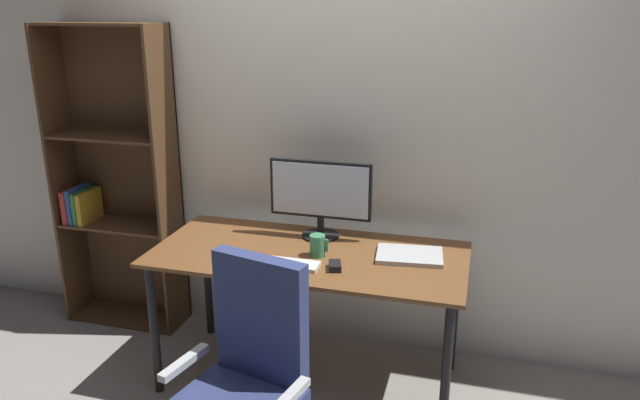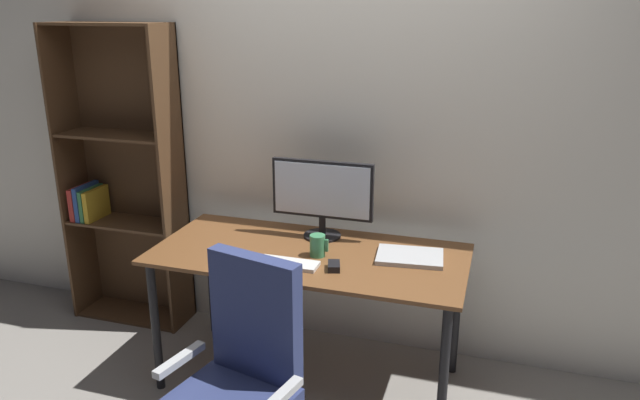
{
  "view_description": "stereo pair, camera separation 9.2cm",
  "coord_description": "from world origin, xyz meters",
  "px_view_note": "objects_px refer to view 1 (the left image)",
  "views": [
    {
      "loc": [
        0.8,
        -2.65,
        1.92
      ],
      "look_at": [
        0.07,
        -0.04,
        1.03
      ],
      "focal_mm": 33.49,
      "sensor_mm": 36.0,
      "label": 1
    },
    {
      "loc": [
        0.88,
        -2.62,
        1.92
      ],
      "look_at": [
        0.07,
        -0.04,
        1.03
      ],
      "focal_mm": 33.49,
      "sensor_mm": 36.0,
      "label": 2
    }
  ],
  "objects_px": {
    "mouse": "(335,266)",
    "coffee_mug": "(318,246)",
    "desk": "(309,267)",
    "bookshelf": "(116,182)",
    "office_chair": "(243,399)",
    "laptop": "(409,255)",
    "keyboard": "(289,264)",
    "monitor": "(320,194)"
  },
  "relations": [
    {
      "from": "mouse",
      "to": "coffee_mug",
      "type": "xyz_separation_m",
      "value": [
        -0.12,
        0.13,
        0.04
      ]
    },
    {
      "from": "coffee_mug",
      "to": "bookshelf",
      "type": "xyz_separation_m",
      "value": [
        -1.39,
        0.39,
        0.1
      ]
    },
    {
      "from": "laptop",
      "to": "bookshelf",
      "type": "height_order",
      "value": "bookshelf"
    },
    {
      "from": "coffee_mug",
      "to": "laptop",
      "type": "relative_size",
      "value": 0.34
    },
    {
      "from": "desk",
      "to": "bookshelf",
      "type": "distance_m",
      "value": 1.4
    },
    {
      "from": "laptop",
      "to": "keyboard",
      "type": "bearing_deg",
      "value": -161.35
    },
    {
      "from": "monitor",
      "to": "keyboard",
      "type": "height_order",
      "value": "monitor"
    },
    {
      "from": "desk",
      "to": "keyboard",
      "type": "xyz_separation_m",
      "value": [
        -0.04,
        -0.18,
        0.09
      ]
    },
    {
      "from": "office_chair",
      "to": "mouse",
      "type": "bearing_deg",
      "value": 87.05
    },
    {
      "from": "coffee_mug",
      "to": "bookshelf",
      "type": "height_order",
      "value": "bookshelf"
    },
    {
      "from": "desk",
      "to": "monitor",
      "type": "relative_size",
      "value": 2.88
    },
    {
      "from": "monitor",
      "to": "laptop",
      "type": "bearing_deg",
      "value": -16.77
    },
    {
      "from": "mouse",
      "to": "office_chair",
      "type": "bearing_deg",
      "value": -122.91
    },
    {
      "from": "coffee_mug",
      "to": "laptop",
      "type": "xyz_separation_m",
      "value": [
        0.44,
        0.1,
        -0.04
      ]
    },
    {
      "from": "mouse",
      "to": "laptop",
      "type": "bearing_deg",
      "value": 19.15
    },
    {
      "from": "desk",
      "to": "monitor",
      "type": "bearing_deg",
      "value": 91.12
    },
    {
      "from": "office_chair",
      "to": "desk",
      "type": "bearing_deg",
      "value": 101.98
    },
    {
      "from": "keyboard",
      "to": "laptop",
      "type": "xyz_separation_m",
      "value": [
        0.54,
        0.25,
        0.0
      ]
    },
    {
      "from": "keyboard",
      "to": "bookshelf",
      "type": "distance_m",
      "value": 1.41
    },
    {
      "from": "keyboard",
      "to": "laptop",
      "type": "height_order",
      "value": "laptop"
    },
    {
      "from": "monitor",
      "to": "mouse",
      "type": "bearing_deg",
      "value": -64.62
    },
    {
      "from": "monitor",
      "to": "keyboard",
      "type": "bearing_deg",
      "value": -95.58
    },
    {
      "from": "coffee_mug",
      "to": "keyboard",
      "type": "bearing_deg",
      "value": -123.39
    },
    {
      "from": "desk",
      "to": "mouse",
      "type": "xyz_separation_m",
      "value": [
        0.18,
        -0.16,
        0.1
      ]
    },
    {
      "from": "bookshelf",
      "to": "mouse",
      "type": "bearing_deg",
      "value": -19.17
    },
    {
      "from": "mouse",
      "to": "coffee_mug",
      "type": "bearing_deg",
      "value": 116.38
    },
    {
      "from": "mouse",
      "to": "laptop",
      "type": "relative_size",
      "value": 0.3
    },
    {
      "from": "monitor",
      "to": "coffee_mug",
      "type": "bearing_deg",
      "value": -76.61
    },
    {
      "from": "mouse",
      "to": "laptop",
      "type": "distance_m",
      "value": 0.39
    },
    {
      "from": "monitor",
      "to": "office_chair",
      "type": "distance_m",
      "value": 1.18
    },
    {
      "from": "desk",
      "to": "laptop",
      "type": "distance_m",
      "value": 0.51
    },
    {
      "from": "monitor",
      "to": "laptop",
      "type": "height_order",
      "value": "monitor"
    },
    {
      "from": "coffee_mug",
      "to": "laptop",
      "type": "height_order",
      "value": "coffee_mug"
    },
    {
      "from": "keyboard",
      "to": "office_chair",
      "type": "distance_m",
      "value": 0.71
    },
    {
      "from": "mouse",
      "to": "bookshelf",
      "type": "xyz_separation_m",
      "value": [
        -1.51,
        0.52,
        0.14
      ]
    },
    {
      "from": "desk",
      "to": "laptop",
      "type": "relative_size",
      "value": 4.91
    },
    {
      "from": "desk",
      "to": "monitor",
      "type": "xyz_separation_m",
      "value": [
        -0.0,
        0.22,
        0.32
      ]
    },
    {
      "from": "laptop",
      "to": "office_chair",
      "type": "xyz_separation_m",
      "value": [
        -0.52,
        -0.9,
        -0.29
      ]
    },
    {
      "from": "mouse",
      "to": "coffee_mug",
      "type": "relative_size",
      "value": 0.88
    },
    {
      "from": "laptop",
      "to": "mouse",
      "type": "bearing_deg",
      "value": -150.53
    },
    {
      "from": "bookshelf",
      "to": "office_chair",
      "type": "bearing_deg",
      "value": -42.35
    },
    {
      "from": "keyboard",
      "to": "bookshelf",
      "type": "height_order",
      "value": "bookshelf"
    }
  ]
}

